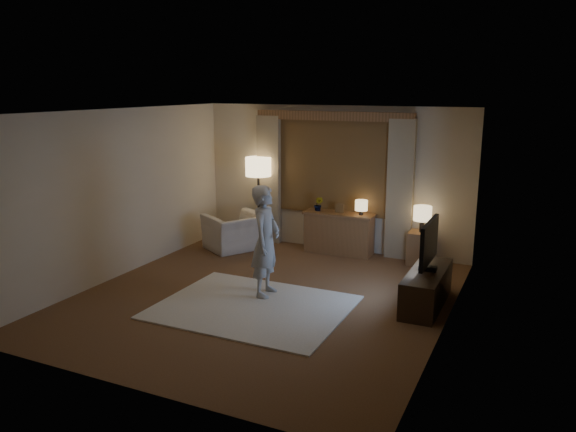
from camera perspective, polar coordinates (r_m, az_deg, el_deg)
The scene contains 13 objects.
room at distance 8.12m, azimuth -0.93°, elevation 1.75°, with size 5.04×5.54×2.64m.
rug at distance 7.71m, azimuth -3.59°, elevation -9.20°, with size 2.50×2.00×0.02m, color beige.
sideboard at distance 10.06m, azimuth 5.20°, elevation -1.83°, with size 1.20×0.40×0.70m, color brown.
picture_frame at distance 9.95m, azimuth 5.25°, elevation 0.67°, with size 0.16×0.02×0.20m, color brown.
plant at distance 10.08m, azimuth 3.12°, elevation 1.16°, with size 0.17×0.13×0.30m, color #999999.
table_lamp_sideboard at distance 9.81m, azimuth 7.46°, elevation 1.01°, with size 0.22×0.22×0.30m.
floor_lamp at distance 10.47m, azimuth -3.03°, elevation 4.54°, with size 0.48×0.48×1.64m.
armchair at distance 10.31m, azimuth -5.36°, elevation -1.61°, with size 1.00×0.87×0.65m, color beige.
side_table at distance 9.65m, azimuth 13.32°, elevation -3.21°, with size 0.40×0.40×0.56m, color brown.
table_lamp_side at distance 9.51m, azimuth 13.51°, elevation 0.19°, with size 0.30×0.30×0.44m.
tv_stand at distance 7.91m, azimuth 13.89°, elevation -7.13°, with size 0.45×1.40×0.50m, color black.
tv at distance 7.72m, azimuth 14.13°, elevation -2.72°, with size 0.23×0.96×0.69m.
person at distance 7.87m, azimuth -2.28°, elevation -2.55°, with size 0.58×0.38×1.58m, color #A39E97.
Camera 1 is at (3.48, -6.66, 2.93)m, focal length 35.00 mm.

